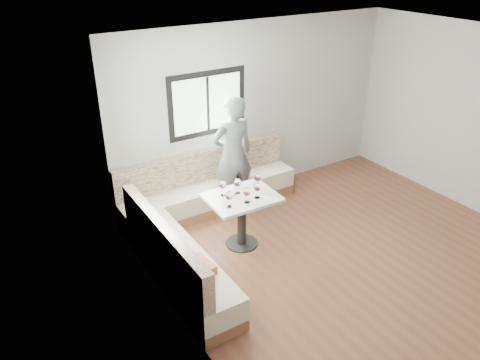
% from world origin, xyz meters
% --- Properties ---
extents(room, '(5.01, 5.01, 2.81)m').
position_xyz_m(room, '(-0.08, 0.08, 1.41)').
color(room, brown).
rests_on(room, ground).
extents(banquette, '(2.90, 2.80, 0.95)m').
position_xyz_m(banquette, '(-1.59, 1.63, 0.33)').
color(banquette, brown).
rests_on(banquette, ground).
extents(table, '(0.96, 0.76, 0.77)m').
position_xyz_m(table, '(-1.14, 1.15, 0.58)').
color(table, black).
rests_on(table, ground).
extents(person, '(0.69, 0.48, 1.84)m').
position_xyz_m(person, '(-0.70, 2.11, 0.92)').
color(person, '#575B60').
rests_on(person, ground).
extents(olive_ramekin, '(0.10, 0.10, 0.04)m').
position_xyz_m(olive_ramekin, '(-1.24, 1.24, 0.79)').
color(olive_ramekin, white).
rests_on(olive_ramekin, table).
extents(wine_glass_a, '(0.10, 0.10, 0.22)m').
position_xyz_m(wine_glass_a, '(-1.43, 1.00, 0.93)').
color(wine_glass_a, white).
rests_on(wine_glass_a, table).
extents(wine_glass_b, '(0.10, 0.10, 0.22)m').
position_xyz_m(wine_glass_b, '(-1.17, 0.97, 0.93)').
color(wine_glass_b, white).
rests_on(wine_glass_b, table).
extents(wine_glass_c, '(0.10, 0.10, 0.22)m').
position_xyz_m(wine_glass_c, '(-0.99, 1.00, 0.93)').
color(wine_glass_c, white).
rests_on(wine_glass_c, table).
extents(wine_glass_d, '(0.10, 0.10, 0.22)m').
position_xyz_m(wine_glass_d, '(-1.14, 1.26, 0.93)').
color(wine_glass_d, white).
rests_on(wine_glass_d, table).
extents(wine_glass_e, '(0.10, 0.10, 0.22)m').
position_xyz_m(wine_glass_e, '(-0.83, 1.24, 0.93)').
color(wine_glass_e, white).
rests_on(wine_glass_e, table).
extents(wine_glass_f, '(0.10, 0.10, 0.22)m').
position_xyz_m(wine_glass_f, '(-1.34, 1.31, 0.93)').
color(wine_glass_f, white).
rests_on(wine_glass_f, table).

